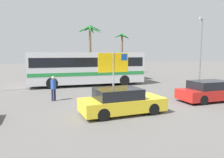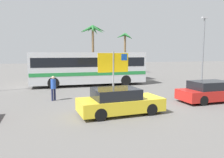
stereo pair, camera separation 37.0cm
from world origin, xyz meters
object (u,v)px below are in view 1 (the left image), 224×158
(car_red, at_px, (211,91))
(car_yellow, at_px, (121,101))
(bus_rear_coach, at_px, (90,65))
(ferry_sign, at_px, (114,64))
(bus_front_coach, at_px, (87,67))
(pedestrian_crossing_lot, at_px, (53,86))

(car_red, bearing_deg, car_yellow, -172.15)
(bus_rear_coach, height_order, ferry_sign, ferry_sign)
(bus_front_coach, distance_m, bus_rear_coach, 3.42)
(ferry_sign, height_order, car_yellow, ferry_sign)
(bus_front_coach, distance_m, pedestrian_crossing_lot, 7.15)
(ferry_sign, height_order, pedestrian_crossing_lot, ferry_sign)
(ferry_sign, bearing_deg, bus_rear_coach, 82.10)
(bus_front_coach, xyz_separation_m, car_yellow, (-0.27, -10.39, -1.15))
(car_yellow, bearing_deg, pedestrian_crossing_lot, 122.58)
(bus_rear_coach, bearing_deg, car_yellow, -94.97)
(car_yellow, bearing_deg, car_red, 5.15)
(bus_front_coach, distance_m, car_red, 11.29)
(bus_rear_coach, distance_m, car_red, 13.73)
(pedestrian_crossing_lot, bearing_deg, car_yellow, -171.34)
(car_red, bearing_deg, bus_front_coach, 122.60)
(car_yellow, distance_m, pedestrian_crossing_lot, 5.25)
(car_red, bearing_deg, bus_rear_coach, 111.52)
(bus_rear_coach, distance_m, pedestrian_crossing_lot, 10.50)
(bus_front_coach, relative_size, car_yellow, 2.45)
(bus_rear_coach, xyz_separation_m, car_yellow, (-1.19, -13.69, -1.15))
(bus_front_coach, relative_size, pedestrian_crossing_lot, 6.69)
(ferry_sign, height_order, car_red, ferry_sign)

